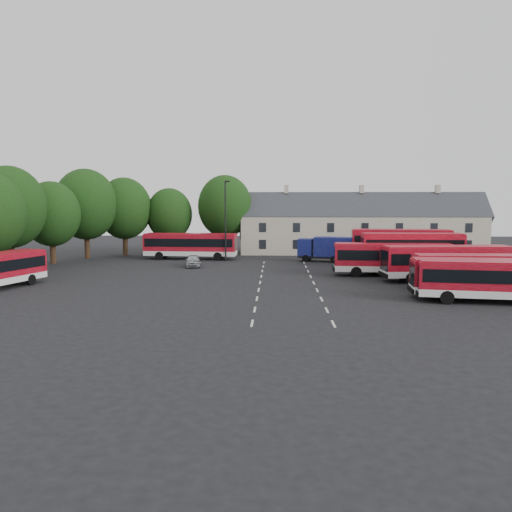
{
  "coord_description": "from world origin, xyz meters",
  "views": [
    {
      "loc": [
        1.42,
        -44.12,
        7.35
      ],
      "look_at": [
        -0.49,
        4.8,
        2.2
      ],
      "focal_mm": 35.0,
      "sensor_mm": 36.0,
      "label": 1
    }
  ],
  "objects_px": {
    "silver_car": "(193,261)",
    "bus_row_a": "(496,278)",
    "box_truck": "(328,248)",
    "lamppost": "(226,218)",
    "bus_dd_south": "(412,251)"
  },
  "relations": [
    {
      "from": "bus_dd_south",
      "to": "silver_car",
      "type": "distance_m",
      "value": 24.55
    },
    {
      "from": "bus_row_a",
      "to": "lamppost",
      "type": "distance_m",
      "value": 35.01
    },
    {
      "from": "bus_row_a",
      "to": "silver_car",
      "type": "relative_size",
      "value": 2.81
    },
    {
      "from": "box_truck",
      "to": "lamppost",
      "type": "relative_size",
      "value": 0.74
    },
    {
      "from": "box_truck",
      "to": "lamppost",
      "type": "xyz_separation_m",
      "value": [
        -13.01,
        0.38,
        3.69
      ]
    },
    {
      "from": "bus_dd_south",
      "to": "silver_car",
      "type": "relative_size",
      "value": 2.57
    },
    {
      "from": "box_truck",
      "to": "bus_row_a",
      "type": "bearing_deg",
      "value": -54.61
    },
    {
      "from": "bus_dd_south",
      "to": "lamppost",
      "type": "bearing_deg",
      "value": 153.5
    },
    {
      "from": "silver_car",
      "to": "lamppost",
      "type": "distance_m",
      "value": 8.31
    },
    {
      "from": "bus_row_a",
      "to": "box_truck",
      "type": "height_order",
      "value": "bus_row_a"
    },
    {
      "from": "silver_car",
      "to": "lamppost",
      "type": "relative_size",
      "value": 0.4
    },
    {
      "from": "bus_row_a",
      "to": "bus_dd_south",
      "type": "relative_size",
      "value": 1.09
    },
    {
      "from": "bus_dd_south",
      "to": "lamppost",
      "type": "distance_m",
      "value": 23.53
    },
    {
      "from": "silver_car",
      "to": "bus_row_a",
      "type": "bearing_deg",
      "value": -46.0
    },
    {
      "from": "box_truck",
      "to": "lamppost",
      "type": "bearing_deg",
      "value": -166.59
    }
  ]
}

